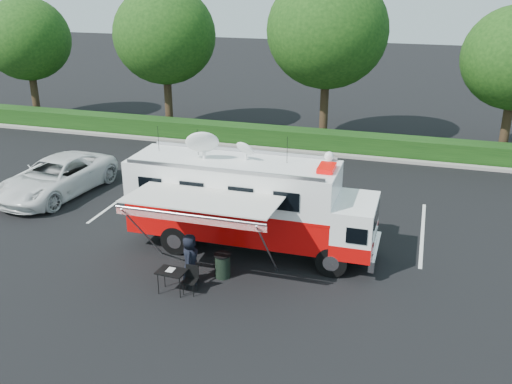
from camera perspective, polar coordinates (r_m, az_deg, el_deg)
ground_plane at (r=19.36m, az=-0.43°, el=-5.76°), size 120.00×120.00×0.00m
back_border at (r=29.87m, az=9.26°, el=13.77°), size 60.00×6.14×8.87m
stall_lines at (r=22.09m, az=0.63°, el=-2.17°), size 24.12×5.50×0.01m
command_truck at (r=18.67m, az=-0.65°, el=-1.13°), size 8.20×2.26×3.94m
awning at (r=16.54m, az=-5.52°, el=-1.13°), size 4.48×2.34×2.71m
white_suv at (r=25.37m, az=-19.12°, el=-0.22°), size 3.19×5.82×1.54m
person at (r=17.60m, az=-6.49°, el=-8.91°), size 0.66×0.86×1.57m
folding_table at (r=16.83m, az=-8.46°, el=-7.95°), size 0.87×0.64×0.71m
folding_chair at (r=16.88m, az=-6.49°, el=-8.44°), size 0.41×0.43×0.82m
trash_bin at (r=17.60m, az=-3.36°, el=-7.34°), size 0.51×0.51×0.77m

